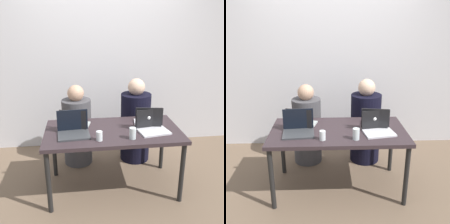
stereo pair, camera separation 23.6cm
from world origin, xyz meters
TOP-DOWN VIEW (x-y plane):
  - ground_plane at (0.00, 0.00)m, footprint 12.00×12.00m
  - back_wall at (0.00, 1.25)m, footprint 4.50×0.10m
  - desk at (0.00, 0.00)m, footprint 1.46×0.78m
  - person_on_left at (-0.39, 0.65)m, footprint 0.38×0.38m
  - person_on_right at (0.39, 0.65)m, footprint 0.44×0.44m
  - laptop_front_right at (0.42, -0.08)m, footprint 0.35×0.28m
  - laptop_front_left at (-0.42, -0.06)m, footprint 0.34×0.30m
  - laptop_back_right at (0.41, 0.08)m, footprint 0.32×0.29m
  - laptop_back_left at (-0.41, 0.12)m, footprint 0.34×0.30m
  - water_glass_right at (0.17, -0.24)m, footprint 0.07×0.07m
  - water_glass_left at (-0.17, -0.24)m, footprint 0.06×0.06m

SIDE VIEW (x-z plane):
  - ground_plane at x=0.00m, z-range 0.00..0.00m
  - person_on_left at x=-0.39m, z-range -0.06..1.02m
  - person_on_right at x=0.39m, z-range -0.06..1.08m
  - desk at x=0.00m, z-range 0.30..1.02m
  - water_glass_left at x=-0.17m, z-range 0.72..0.82m
  - laptop_front_right at x=0.42m, z-range 0.66..0.88m
  - laptop_back_left at x=-0.41m, z-range 0.66..0.89m
  - water_glass_right at x=0.17m, z-range 0.72..0.83m
  - laptop_back_right at x=0.41m, z-range 0.66..0.89m
  - laptop_front_left at x=-0.42m, z-range 0.66..0.90m
  - back_wall at x=0.00m, z-range 0.00..2.46m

